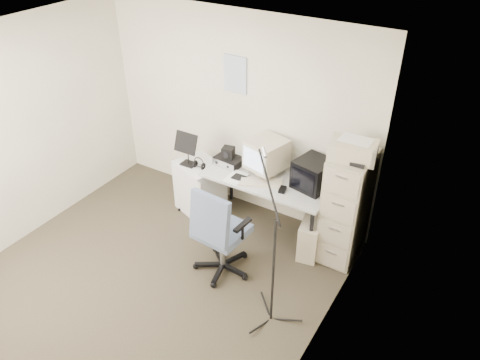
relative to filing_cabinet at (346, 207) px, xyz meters
The scene contains 23 objects.
floor 2.26m from the filing_cabinet, 136.87° to the right, with size 3.60×3.60×0.01m, color #2F291F.
ceiling 2.85m from the filing_cabinet, 136.87° to the right, with size 3.60×3.60×0.01m, color white.
wall_back 1.72m from the filing_cabinet, 168.55° to the left, with size 3.60×0.02×2.50m, color beige.
wall_left 3.74m from the filing_cabinet, 156.35° to the right, with size 0.02×3.60×2.50m, color beige.
wall_right 1.61m from the filing_cabinet, 81.54° to the right, with size 0.02×3.60×2.50m, color beige.
wall_calendar 1.97m from the filing_cabinet, 169.10° to the left, with size 0.30×0.02×0.44m, color white.
filing_cabinet is the anchor object (origin of this frame).
printer 0.74m from the filing_cabinet, 90.00° to the right, with size 0.47×0.32×0.18m, color beige.
desk 0.99m from the filing_cabinet, behind, with size 1.50×0.70×0.73m, color silver.
crt_monitor 1.07m from the filing_cabinet, behind, with size 0.39×0.41×0.43m, color beige.
crt_tv 0.51m from the filing_cabinet, behind, with size 0.37×0.39×0.33m, color black.
desk_speaker 0.67m from the filing_cabinet, behind, with size 0.08×0.08×0.14m, color beige.
keyboard 0.99m from the filing_cabinet, 169.51° to the right, with size 0.49×0.17×0.03m, color beige.
mouse 0.72m from the filing_cabinet, 164.78° to the right, with size 0.07×0.12×0.04m, color black.
radio_receiver 1.51m from the filing_cabinet, behind, with size 0.33×0.24×0.09m, color black.
radio_speaker 1.53m from the filing_cabinet, behind, with size 0.14×0.13×0.14m, color black.
papers 1.29m from the filing_cabinet, 169.86° to the right, with size 0.19×0.26×0.02m, color white.
pc_tower 0.55m from the filing_cabinet, 153.61° to the right, with size 0.22×0.48×0.45m, color beige.
office_chair 1.38m from the filing_cabinet, 137.64° to the right, with size 0.64×0.64×1.11m, color slate.
side_cart 1.89m from the filing_cabinet, behind, with size 0.56×0.45×0.69m, color silver.
music_stand 1.99m from the filing_cabinet, behind, with size 0.30×0.16×0.44m, color black.
headphones 1.81m from the filing_cabinet, behind, with size 0.15×0.15×0.03m, color black.
mic_stand 1.30m from the filing_cabinet, 100.13° to the right, with size 0.02×0.02×1.60m, color black.
Camera 1 is at (2.71, -2.63, 3.66)m, focal length 35.00 mm.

